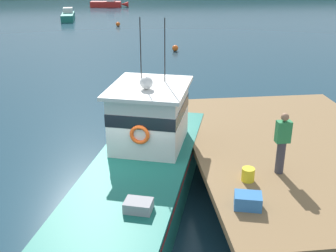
{
  "coord_description": "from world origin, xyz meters",
  "views": [
    {
      "loc": [
        -0.2,
        -10.51,
        6.43
      ],
      "look_at": [
        1.2,
        1.45,
        1.4
      ],
      "focal_mm": 44.43,
      "sensor_mm": 36.0,
      "label": 1
    }
  ],
  "objects_px": {
    "bait_bucket": "(248,175)",
    "mooring_buoy_outer": "(118,24)",
    "main_fishing_boat": "(145,160)",
    "mooring_buoy_inshore": "(175,48)",
    "crate_single_far": "(248,201)",
    "deckhand_by_the_boat": "(282,142)",
    "moored_boat_far_left": "(68,16)",
    "mooring_buoy_spare_mooring": "(164,104)",
    "moored_boat_mid_harbor": "(108,4)"
  },
  "relations": [
    {
      "from": "bait_bucket",
      "to": "mooring_buoy_outer",
      "type": "distance_m",
      "value": 31.68
    },
    {
      "from": "main_fishing_boat",
      "to": "mooring_buoy_inshore",
      "type": "bearing_deg",
      "value": 79.78
    },
    {
      "from": "crate_single_far",
      "to": "mooring_buoy_outer",
      "type": "xyz_separation_m",
      "value": [
        -2.74,
        32.64,
        -1.16
      ]
    },
    {
      "from": "bait_bucket",
      "to": "mooring_buoy_inshore",
      "type": "relative_size",
      "value": 0.79
    },
    {
      "from": "main_fishing_boat",
      "to": "bait_bucket",
      "type": "xyz_separation_m",
      "value": [
        2.44,
        -1.79,
        0.36
      ]
    },
    {
      "from": "bait_bucket",
      "to": "mooring_buoy_outer",
      "type": "height_order",
      "value": "bait_bucket"
    },
    {
      "from": "bait_bucket",
      "to": "deckhand_by_the_boat",
      "type": "bearing_deg",
      "value": 19.15
    },
    {
      "from": "crate_single_far",
      "to": "deckhand_by_the_boat",
      "type": "distance_m",
      "value": 2.05
    },
    {
      "from": "main_fishing_boat",
      "to": "moored_boat_far_left",
      "type": "height_order",
      "value": "main_fishing_boat"
    },
    {
      "from": "deckhand_by_the_boat",
      "to": "main_fishing_boat",
      "type": "bearing_deg",
      "value": 156.37
    },
    {
      "from": "moored_boat_far_left",
      "to": "crate_single_far",
      "type": "bearing_deg",
      "value": -78.18
    },
    {
      "from": "moored_boat_far_left",
      "to": "main_fishing_boat",
      "type": "bearing_deg",
      "value": -80.55
    },
    {
      "from": "deckhand_by_the_boat",
      "to": "mooring_buoy_spare_mooring",
      "type": "xyz_separation_m",
      "value": [
        -2.09,
        8.3,
        -1.85
      ]
    },
    {
      "from": "deckhand_by_the_boat",
      "to": "moored_boat_mid_harbor",
      "type": "distance_m",
      "value": 46.86
    },
    {
      "from": "bait_bucket",
      "to": "deckhand_by_the_boat",
      "type": "relative_size",
      "value": 0.21
    },
    {
      "from": "main_fishing_boat",
      "to": "mooring_buoy_outer",
      "type": "distance_m",
      "value": 29.73
    },
    {
      "from": "crate_single_far",
      "to": "moored_boat_mid_harbor",
      "type": "distance_m",
      "value": 48.17
    },
    {
      "from": "crate_single_far",
      "to": "mooring_buoy_inshore",
      "type": "xyz_separation_m",
      "value": [
        1.22,
        21.32,
        -1.15
      ]
    },
    {
      "from": "main_fishing_boat",
      "to": "mooring_buoy_inshore",
      "type": "distance_m",
      "value": 18.72
    },
    {
      "from": "crate_single_far",
      "to": "mooring_buoy_inshore",
      "type": "height_order",
      "value": "crate_single_far"
    },
    {
      "from": "crate_single_far",
      "to": "moored_boat_mid_harbor",
      "type": "xyz_separation_m",
      "value": [
        -3.86,
        48.0,
        -0.94
      ]
    },
    {
      "from": "deckhand_by_the_boat",
      "to": "moored_boat_far_left",
      "type": "distance_m",
      "value": 37.18
    },
    {
      "from": "deckhand_by_the_boat",
      "to": "mooring_buoy_outer",
      "type": "xyz_separation_m",
      "value": [
        -4.0,
        31.19,
        -1.85
      ]
    },
    {
      "from": "moored_boat_mid_harbor",
      "to": "mooring_buoy_spare_mooring",
      "type": "xyz_separation_m",
      "value": [
        3.03,
        -38.25,
        -0.21
      ]
    },
    {
      "from": "bait_bucket",
      "to": "deckhand_by_the_boat",
      "type": "distance_m",
      "value": 1.19
    },
    {
      "from": "moored_boat_mid_harbor",
      "to": "mooring_buoy_outer",
      "type": "bearing_deg",
      "value": -85.82
    },
    {
      "from": "main_fishing_boat",
      "to": "bait_bucket",
      "type": "bearing_deg",
      "value": -36.27
    },
    {
      "from": "crate_single_far",
      "to": "mooring_buoy_outer",
      "type": "relative_size",
      "value": 1.47
    },
    {
      "from": "main_fishing_boat",
      "to": "moored_boat_far_left",
      "type": "xyz_separation_m",
      "value": [
        -5.75,
        34.54,
        -0.6
      ]
    },
    {
      "from": "main_fishing_boat",
      "to": "deckhand_by_the_boat",
      "type": "xyz_separation_m",
      "value": [
        3.36,
        -1.47,
        1.05
      ]
    },
    {
      "from": "main_fishing_boat",
      "to": "mooring_buoy_inshore",
      "type": "xyz_separation_m",
      "value": [
        3.32,
        18.4,
        -0.79
      ]
    },
    {
      "from": "mooring_buoy_inshore",
      "to": "mooring_buoy_spare_mooring",
      "type": "bearing_deg",
      "value": -100.04
    },
    {
      "from": "bait_bucket",
      "to": "moored_boat_mid_harbor",
      "type": "bearing_deg",
      "value": 95.12
    },
    {
      "from": "deckhand_by_the_boat",
      "to": "mooring_buoy_outer",
      "type": "relative_size",
      "value": 3.99
    },
    {
      "from": "mooring_buoy_outer",
      "to": "moored_boat_mid_harbor",
      "type": "bearing_deg",
      "value": 94.18
    },
    {
      "from": "crate_single_far",
      "to": "mooring_buoy_outer",
      "type": "height_order",
      "value": "crate_single_far"
    },
    {
      "from": "crate_single_far",
      "to": "moored_boat_mid_harbor",
      "type": "height_order",
      "value": "crate_single_far"
    },
    {
      "from": "crate_single_far",
      "to": "moored_boat_far_left",
      "type": "distance_m",
      "value": 38.28
    },
    {
      "from": "main_fishing_boat",
      "to": "moored_boat_mid_harbor",
      "type": "xyz_separation_m",
      "value": [
        -1.76,
        45.08,
        -0.59
      ]
    },
    {
      "from": "crate_single_far",
      "to": "moored_boat_mid_harbor",
      "type": "bearing_deg",
      "value": 94.6
    },
    {
      "from": "moored_boat_far_left",
      "to": "mooring_buoy_outer",
      "type": "xyz_separation_m",
      "value": [
        5.1,
        -4.82,
        -0.2
      ]
    },
    {
      "from": "crate_single_far",
      "to": "mooring_buoy_spare_mooring",
      "type": "distance_m",
      "value": 9.85
    },
    {
      "from": "moored_boat_far_left",
      "to": "mooring_buoy_inshore",
      "type": "bearing_deg",
      "value": -60.68
    },
    {
      "from": "moored_boat_mid_harbor",
      "to": "mooring_buoy_outer",
      "type": "relative_size",
      "value": 12.01
    },
    {
      "from": "deckhand_by_the_boat",
      "to": "moored_boat_mid_harbor",
      "type": "height_order",
      "value": "deckhand_by_the_boat"
    },
    {
      "from": "mooring_buoy_spare_mooring",
      "to": "mooring_buoy_outer",
      "type": "relative_size",
      "value": 1.03
    },
    {
      "from": "bait_bucket",
      "to": "deckhand_by_the_boat",
      "type": "xyz_separation_m",
      "value": [
        0.92,
        0.32,
        0.69
      ]
    },
    {
      "from": "main_fishing_boat",
      "to": "deckhand_by_the_boat",
      "type": "height_order",
      "value": "main_fishing_boat"
    },
    {
      "from": "deckhand_by_the_boat",
      "to": "moored_boat_mid_harbor",
      "type": "xyz_separation_m",
      "value": [
        -5.12,
        46.55,
        -1.64
      ]
    },
    {
      "from": "crate_single_far",
      "to": "mooring_buoy_outer",
      "type": "distance_m",
      "value": 32.77
    }
  ]
}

